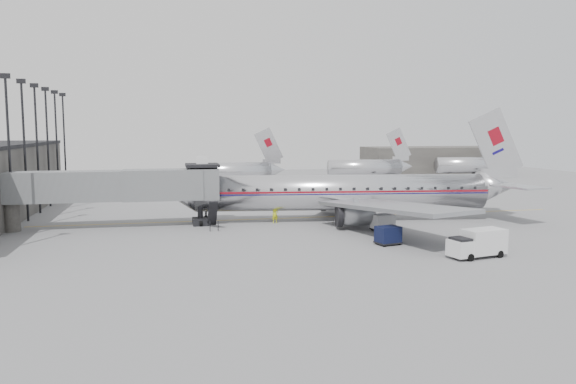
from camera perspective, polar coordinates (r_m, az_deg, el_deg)
name	(u,v)px	position (r m, az deg, el deg)	size (l,w,h in m)	color
ground	(295,227)	(57.11, 0.70, -3.62)	(160.00, 160.00, 0.00)	slate
hangar	(433,160)	(128.60, 14.51, 3.12)	(30.00, 12.00, 6.00)	#3C3936
apron_line	(309,217)	(63.56, 2.15, -2.59)	(0.15, 60.00, 0.01)	gold
jet_bridge	(126,186)	(58.95, -16.12, 0.54)	(21.00, 6.20, 7.10)	#57595C
floodlight_masts	(31,143)	(69.52, -24.66, 4.53)	(0.90, 42.25, 15.25)	black
distant_aircraft_near	(231,171)	(97.70, -5.78, 2.15)	(16.39, 3.20, 10.26)	silver
distant_aircraft_mid	(366,167)	(107.54, 7.89, 2.51)	(16.39, 3.20, 10.26)	silver
distant_aircraft_far	(470,164)	(121.34, 17.97, 2.70)	(16.39, 3.20, 10.26)	silver
airliner	(348,192)	(61.19, 6.14, -0.04)	(39.06, 35.99, 12.38)	silver
service_van	(478,243)	(46.18, 18.70, -4.92)	(4.91, 2.67, 2.19)	silver
baggage_cart_navy	(388,235)	(49.34, 10.13, -4.32)	(2.35, 1.99, 1.60)	black
baggage_cart_white	(383,222)	(55.80, 9.61, -3.04)	(2.35, 1.96, 1.64)	#B9B9BB
ramp_worker	(275,215)	(59.57, -1.32, -2.31)	(0.67, 0.44, 1.83)	#C4CD18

